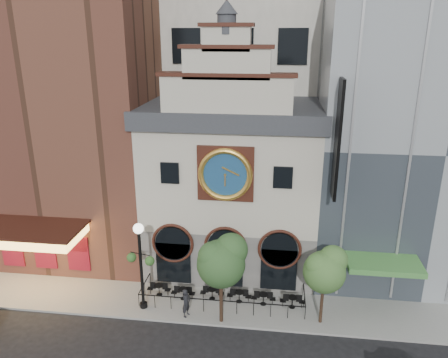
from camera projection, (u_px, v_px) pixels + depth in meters
name	position (u px, v px, depth m)	size (l,w,h in m)	color
ground	(217.00, 327.00, 26.58)	(120.00, 120.00, 0.00)	black
sidewalk	(223.00, 302.00, 28.90)	(44.00, 5.00, 0.15)	gray
clock_building	(232.00, 181.00, 31.77)	(12.60, 8.78, 18.65)	#605E5B
theater_building	(67.00, 93.00, 33.42)	(14.00, 15.60, 25.00)	brown
retail_building	(416.00, 134.00, 31.13)	(14.00, 14.40, 20.00)	gray
cafe_railing	(223.00, 295.00, 28.73)	(10.60, 2.60, 0.90)	black
bistro_0	(159.00, 289.00, 29.38)	(1.58, 0.68, 0.90)	black
bistro_1	(183.00, 293.00, 28.95)	(1.58, 0.68, 0.90)	black
bistro_2	(212.00, 293.00, 28.95)	(1.58, 0.68, 0.90)	black
bistro_3	(239.00, 296.00, 28.63)	(1.58, 0.68, 0.90)	black
bistro_4	(263.00, 298.00, 28.37)	(1.58, 0.68, 0.90)	black
bistro_5	(292.00, 301.00, 28.06)	(1.58, 0.68, 0.90)	black
pedestrian	(186.00, 303.00, 27.08)	(0.68, 0.45, 1.87)	black
lamppost	(140.00, 257.00, 27.05)	(1.86, 0.88, 5.91)	black
tree_left	(222.00, 260.00, 25.55)	(2.99, 2.88, 5.77)	#382619
tree_right	(325.00, 269.00, 25.63)	(2.62, 2.52, 5.04)	#382619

